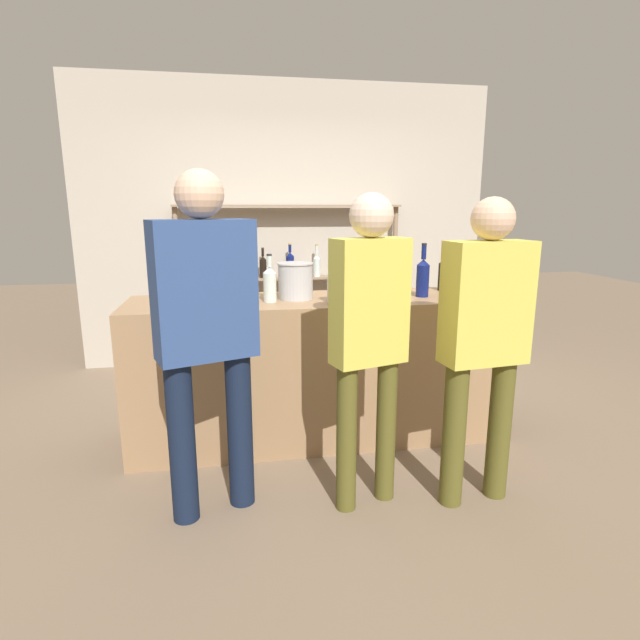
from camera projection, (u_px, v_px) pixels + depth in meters
name	position (u px, v px, depth m)	size (l,w,h in m)	color
ground_plane	(320.00, 434.00, 3.57)	(16.00, 16.00, 0.00)	#7A6651
bar_counter	(320.00, 369.00, 3.46)	(2.54, 0.66, 0.99)	#997551
back_wall	(288.00, 226.00, 5.11)	(4.14, 0.12, 2.80)	#B2A899
back_shelf	(291.00, 259.00, 5.01)	(2.24, 0.18, 1.61)	#897056
counter_bottle_0	(199.00, 286.00, 2.98)	(0.09, 0.09, 0.37)	black
counter_bottle_1	(444.00, 273.00, 3.65)	(0.08, 0.08, 0.34)	black
counter_bottle_2	(185.00, 280.00, 3.29)	(0.08, 0.08, 0.34)	black
counter_bottle_3	(423.00, 277.00, 3.39)	(0.09, 0.09, 0.36)	#0F1956
counter_bottle_4	(477.00, 277.00, 3.51)	(0.07, 0.07, 0.31)	brown
counter_bottle_5	(270.00, 283.00, 3.20)	(0.08, 0.08, 0.31)	silver
wine_glass	(472.00, 276.00, 3.65)	(0.08, 0.08, 0.15)	silver
ice_bucket	(295.00, 281.00, 3.32)	(0.24, 0.24, 0.24)	#B2B2B7
cork_jar	(335.00, 290.00, 3.18)	(0.10, 0.10, 0.17)	silver
customer_center	(369.00, 327.00, 2.53)	(0.42, 0.27, 1.66)	brown
customer_right	(484.00, 331.00, 2.58)	(0.46, 0.24, 1.64)	brown
customer_left	(206.00, 323.00, 2.45)	(0.52, 0.36, 1.76)	#121C33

